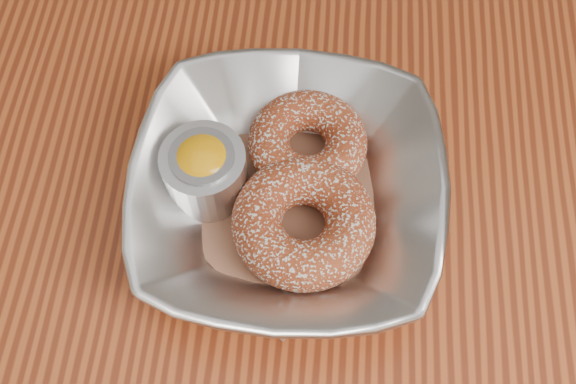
# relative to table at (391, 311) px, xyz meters

# --- Properties ---
(table) EXTENTS (1.20, 0.80, 0.75)m
(table) POSITION_rel_table_xyz_m (0.00, 0.00, 0.00)
(table) COLOR #8F3A19
(table) RESTS_ON ground_plane
(serving_bowl) EXTENTS (0.22, 0.22, 0.05)m
(serving_bowl) POSITION_rel_table_xyz_m (-0.09, 0.04, 0.13)
(serving_bowl) COLOR silver
(serving_bowl) RESTS_ON table
(parchment) EXTENTS (0.20, 0.20, 0.00)m
(parchment) POSITION_rel_table_xyz_m (-0.09, 0.04, 0.11)
(parchment) COLOR brown
(parchment) RESTS_ON table
(donut_back) EXTENTS (0.11, 0.11, 0.03)m
(donut_back) POSITION_rel_table_xyz_m (-0.08, 0.09, 0.12)
(donut_back) COLOR #93381A
(donut_back) RESTS_ON parchment
(donut_front) EXTENTS (0.10, 0.10, 0.04)m
(donut_front) POSITION_rel_table_xyz_m (-0.08, 0.02, 0.13)
(donut_front) COLOR #93381A
(donut_front) RESTS_ON parchment
(ramekin) EXTENTS (0.06, 0.06, 0.05)m
(ramekin) POSITION_rel_table_xyz_m (-0.15, 0.05, 0.13)
(ramekin) COLOR silver
(ramekin) RESTS_ON table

